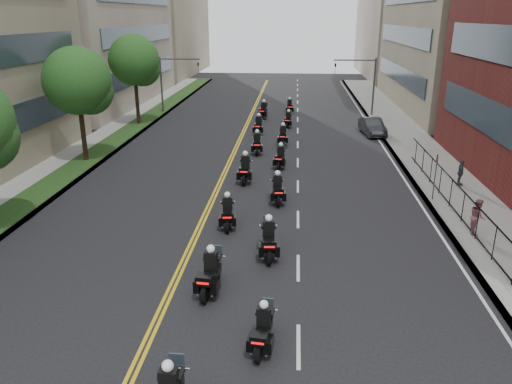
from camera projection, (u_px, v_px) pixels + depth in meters
sidewalk_right at (430, 164)px, 33.27m from camera, size 4.00×90.00×0.15m
sidewalk_left at (81, 157)px, 35.03m from camera, size 4.00×90.00×0.15m
grass_strip at (92, 156)px, 34.94m from camera, size 2.00×90.00×0.04m
iron_fence at (485, 233)px, 20.86m from camera, size 0.05×28.00×1.50m
street_trees at (40, 99)px, 27.26m from camera, size 4.40×38.40×7.98m
traffic_signal_right at (364, 78)px, 48.20m from camera, size 4.09×0.20×5.60m
traffic_signal_left at (170, 77)px, 49.60m from camera, size 4.09×0.20×5.60m
motorcycle_1 at (263, 330)px, 14.88m from camera, size 0.61×2.11×1.56m
motorcycle_2 at (210, 274)px, 17.92m from camera, size 0.67×2.43×1.79m
motorcycle_3 at (269, 240)px, 20.58m from camera, size 0.66×2.45×1.81m
motorcycle_4 at (228, 213)px, 23.48m from camera, size 0.66×2.31×1.71m
motorcycle_5 at (278, 190)px, 26.56m from camera, size 0.66×2.36×1.74m
motorcycle_6 at (245, 170)px, 29.86m from camera, size 0.58×2.53×1.87m
motorcycle_7 at (280, 158)px, 32.63m from camera, size 0.65×2.26×1.67m
motorcycle_8 at (257, 144)px, 35.96m from camera, size 0.60×2.37×1.75m
motorcycle_9 at (283, 136)px, 38.38m from camera, size 0.53×2.33×1.72m
motorcycle_10 at (259, 126)px, 41.66m from camera, size 0.57×2.44×1.80m
motorcycle_11 at (288, 120)px, 44.35m from camera, size 0.62×2.17×1.61m
motorcycle_12 at (264, 111)px, 47.96m from camera, size 0.76×2.51×1.86m
motorcycle_13 at (290, 107)px, 50.60m from camera, size 0.56×2.25×1.66m
parked_sedan at (372, 126)px, 41.63m from camera, size 1.97×4.37×1.39m
pedestrian_b at (477, 216)px, 22.35m from camera, size 0.75×0.89×1.65m
pedestrian_c at (461, 173)px, 28.79m from camera, size 0.47×0.92×1.51m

